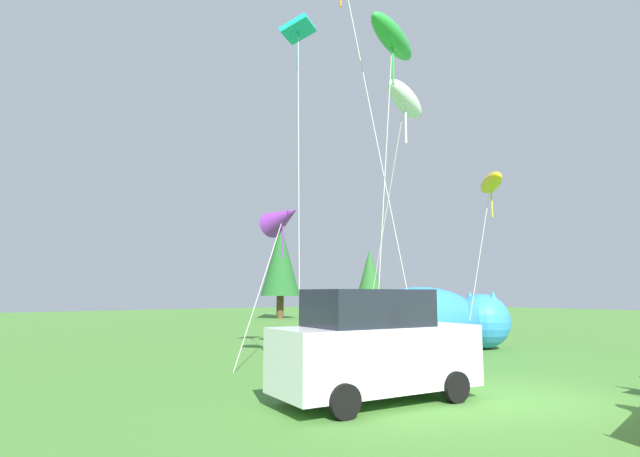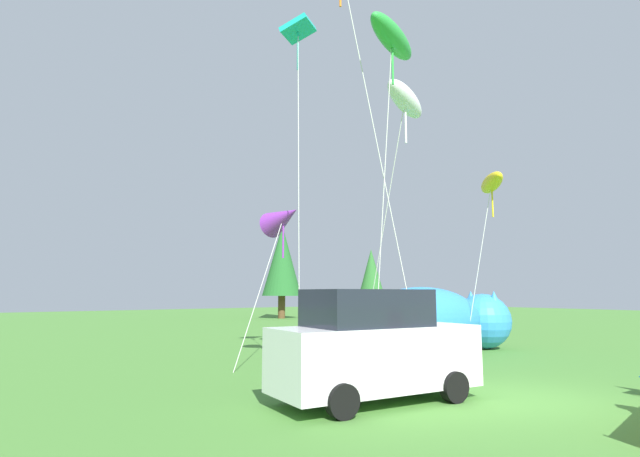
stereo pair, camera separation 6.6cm
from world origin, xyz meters
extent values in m
plane|color=#477F33|center=(0.00, 0.00, 0.00)|extent=(120.00, 120.00, 0.00)
cube|color=white|center=(-2.76, 1.53, 0.90)|extent=(4.51, 2.16, 1.26)
cube|color=#1E232D|center=(-2.97, 1.55, 1.90)|extent=(2.55, 1.80, 0.76)
cylinder|color=black|center=(-1.32, 2.18, 0.31)|extent=(0.65, 0.30, 0.63)
cylinder|color=black|center=(-1.51, 0.56, 0.31)|extent=(0.65, 0.30, 0.63)
cylinder|color=black|center=(-4.00, 2.49, 0.31)|extent=(0.65, 0.30, 0.63)
cylinder|color=black|center=(-4.19, 0.87, 0.31)|extent=(0.65, 0.30, 0.63)
ellipsoid|color=#338CD8|center=(3.50, 5.87, 1.21)|extent=(6.30, 2.78, 2.41)
ellipsoid|color=white|center=(3.50, 5.87, 0.66)|extent=(4.05, 2.05, 1.09)
sphere|color=#338CD8|center=(7.30, 6.10, 1.09)|extent=(2.17, 2.17, 2.17)
cone|color=#338CD8|center=(7.30, 6.64, 1.96)|extent=(0.61, 0.61, 0.65)
cone|color=#338CD8|center=(7.30, 5.56, 1.96)|extent=(0.61, 0.61, 0.65)
cylinder|color=silver|center=(-2.40, 6.96, 2.31)|extent=(1.97, 0.57, 4.62)
cone|color=purple|center=(-1.43, 7.23, 4.61)|extent=(0.95, 1.68, 1.20)
cylinder|color=purple|center=(-1.43, 7.23, 3.91)|extent=(0.06, 0.06, 1.20)
cylinder|color=silver|center=(-1.20, 2.86, 4.46)|extent=(0.46, 0.48, 8.93)
ellipsoid|color=green|center=(-0.98, 2.64, 8.93)|extent=(2.48, 1.51, 0.80)
cylinder|color=green|center=(-0.98, 2.64, 8.23)|extent=(0.06, 0.06, 1.20)
cylinder|color=silver|center=(5.36, 4.80, 3.16)|extent=(1.77, 0.21, 6.33)
ellipsoid|color=yellow|center=(6.23, 4.71, 6.32)|extent=(2.42, 2.43, 0.66)
cylinder|color=yellow|center=(6.23, 4.71, 5.62)|extent=(0.06, 0.06, 1.20)
cylinder|color=silver|center=(-2.16, 5.28, 5.09)|extent=(0.41, 0.76, 10.18)
cube|color=#19B2B2|center=(-1.97, 5.65, 10.18)|extent=(1.24, 1.24, 0.48)
cylinder|color=#19B2B2|center=(-1.97, 5.65, 9.48)|extent=(0.06, 0.06, 1.20)
cylinder|color=silver|center=(0.53, 4.73, 3.88)|extent=(0.57, 2.70, 7.76)
ellipsoid|color=white|center=(0.26, 3.39, 7.76)|extent=(2.01, 1.25, 1.18)
cylinder|color=white|center=(0.26, 3.39, 7.06)|extent=(0.06, 0.06, 1.20)
cylinder|color=silver|center=(-1.21, 2.91, 5.54)|extent=(1.82, 1.07, 11.09)
cylinder|color=brown|center=(24.47, 31.43, 0.79)|extent=(0.50, 0.50, 1.58)
cone|color=#2D6B2D|center=(24.47, 31.43, 4.10)|extent=(2.77, 2.77, 5.04)
cylinder|color=brown|center=(13.47, 30.95, 0.97)|extent=(0.62, 0.62, 1.95)
cone|color=#236028|center=(13.47, 30.95, 5.06)|extent=(3.42, 3.42, 6.23)
camera|label=1|loc=(-9.99, -6.18, 2.22)|focal=28.00mm
camera|label=2|loc=(-9.94, -6.22, 2.22)|focal=28.00mm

